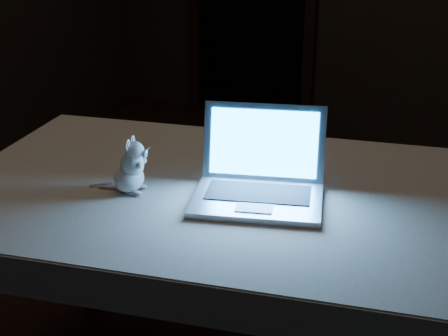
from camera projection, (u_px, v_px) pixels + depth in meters
The scene contains 5 objects.
floor at pixel (180, 331), 2.55m from camera, with size 5.00×5.00×0.00m, color black.
table at pixel (213, 298), 2.08m from camera, with size 1.44×0.92×0.77m, color black, non-canonical shape.
tablecloth at pixel (193, 206), 1.93m from camera, with size 1.55×1.03×0.11m, color beige, non-canonical shape.
laptop at pixel (258, 163), 1.77m from camera, with size 0.36×0.32×0.24m, color #ACACB1, non-canonical shape.
plush_mouse at pixel (128, 165), 1.87m from camera, with size 0.12×0.12×0.17m, color silver, non-canonical shape.
Camera 1 is at (1.25, -1.71, 1.57)m, focal length 52.00 mm.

